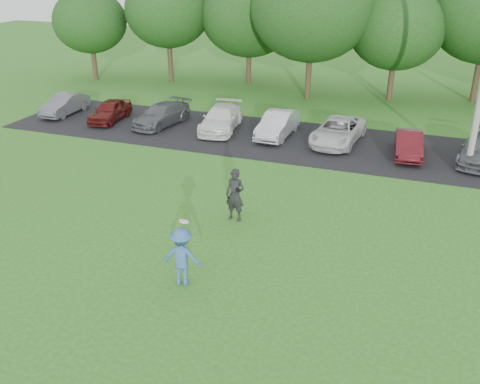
# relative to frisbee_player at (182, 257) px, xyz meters

# --- Properties ---
(ground) EXTENTS (100.00, 100.00, 0.00)m
(ground) POSITION_rel_frisbee_player_xyz_m (0.33, 0.31, -0.88)
(ground) COLOR #2C691E
(ground) RESTS_ON ground
(parking_lot) EXTENTS (32.00, 6.50, 0.03)m
(parking_lot) POSITION_rel_frisbee_player_xyz_m (0.33, 13.31, -0.87)
(parking_lot) COLOR black
(parking_lot) RESTS_ON ground
(frisbee_player) EXTENTS (1.22, 0.81, 2.03)m
(frisbee_player) POSITION_rel_frisbee_player_xyz_m (0.00, 0.00, 0.00)
(frisbee_player) COLOR #365F99
(frisbee_player) RESTS_ON ground
(camera_bystander) EXTENTS (0.73, 0.51, 1.89)m
(camera_bystander) POSITION_rel_frisbee_player_xyz_m (-0.01, 4.25, 0.07)
(camera_bystander) COLOR black
(camera_bystander) RESTS_ON ground
(parked_cars) EXTENTS (30.58, 4.76, 1.25)m
(parked_cars) POSITION_rel_frisbee_player_xyz_m (1.47, 13.44, -0.26)
(parked_cars) COLOR #585A5F
(parked_cars) RESTS_ON parking_lot
(tree_row) EXTENTS (42.39, 9.85, 8.64)m
(tree_row) POSITION_rel_frisbee_player_xyz_m (1.84, 23.08, 4.03)
(tree_row) COLOR #38281C
(tree_row) RESTS_ON ground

